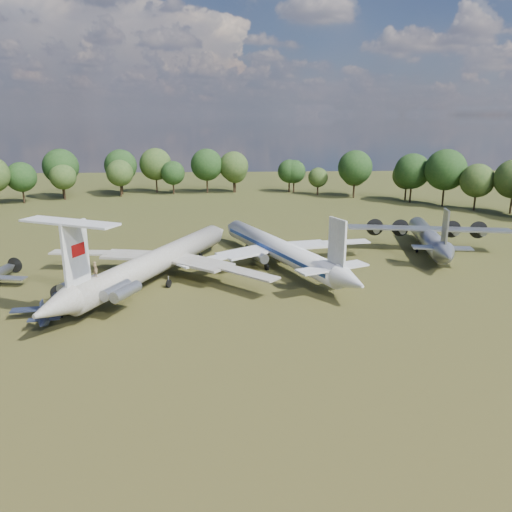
{
  "coord_description": "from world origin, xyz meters",
  "views": [
    {
      "loc": [
        6.05,
        -72.83,
        24.26
      ],
      "look_at": [
        9.8,
        -4.94,
        5.0
      ],
      "focal_mm": 35.0,
      "sensor_mm": 36.0,
      "label": 1
    }
  ],
  "objects_px": {
    "an12_transport": "(428,240)",
    "person_on_il62": "(95,269)",
    "il62_airliner": "(158,265)",
    "small_prop_west": "(51,310)",
    "tu104_jet": "(279,253)"
  },
  "relations": [
    {
      "from": "tu104_jet",
      "to": "small_prop_west",
      "type": "bearing_deg",
      "value": -169.72
    },
    {
      "from": "tu104_jet",
      "to": "person_on_il62",
      "type": "xyz_separation_m",
      "value": [
        -24.71,
        -19.28,
        3.6
      ]
    },
    {
      "from": "an12_transport",
      "to": "person_on_il62",
      "type": "relative_size",
      "value": 16.72
    },
    {
      "from": "small_prop_west",
      "to": "person_on_il62",
      "type": "bearing_deg",
      "value": 1.45
    },
    {
      "from": "tu104_jet",
      "to": "an12_transport",
      "type": "distance_m",
      "value": 29.34
    },
    {
      "from": "tu104_jet",
      "to": "small_prop_west",
      "type": "height_order",
      "value": "tu104_jet"
    },
    {
      "from": "an12_transport",
      "to": "person_on_il62",
      "type": "xyz_separation_m",
      "value": [
        -53.04,
        -26.89,
        3.78
      ]
    },
    {
      "from": "person_on_il62",
      "to": "an12_transport",
      "type": "bearing_deg",
      "value": -121.45
    },
    {
      "from": "il62_airliner",
      "to": "person_on_il62",
      "type": "height_order",
      "value": "person_on_il62"
    },
    {
      "from": "il62_airliner",
      "to": "small_prop_west",
      "type": "distance_m",
      "value": 17.8
    },
    {
      "from": "il62_airliner",
      "to": "person_on_il62",
      "type": "bearing_deg",
      "value": -90.0
    },
    {
      "from": "an12_transport",
      "to": "il62_airliner",
      "type": "bearing_deg",
      "value": -152.96
    },
    {
      "from": "tu104_jet",
      "to": "an12_transport",
      "type": "xyz_separation_m",
      "value": [
        28.33,
        7.61,
        -0.18
      ]
    },
    {
      "from": "small_prop_west",
      "to": "il62_airliner",
      "type": "bearing_deg",
      "value": 41.44
    },
    {
      "from": "tu104_jet",
      "to": "person_on_il62",
      "type": "relative_size",
      "value": 23.89
    }
  ]
}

